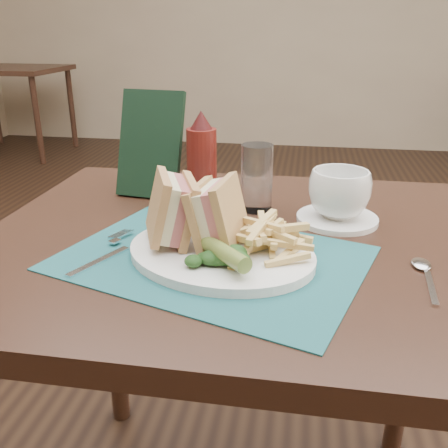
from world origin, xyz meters
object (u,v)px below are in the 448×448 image
Objects in this scene: table_bg_left at (14,111)px; saucer at (337,219)px; coffee_cup at (339,194)px; plate at (221,253)px; table_main at (237,404)px; sandwich_half_b at (205,211)px; ketchup_bottle at (202,157)px; sandwich_half_a at (158,209)px; placemat at (212,258)px; drinking_glass at (257,178)px; check_presenter at (150,144)px.

table_bg_left is 4.16m from saucer.
plate is at bearing -133.98° from coffee_cup.
table_main is 3.00× the size of plate.
sandwich_half_b reaches higher than table_main.
table_bg_left is at bearing 126.95° from ketchup_bottle.
coffee_cup is (0.17, 0.09, 0.43)m from table_main.
sandwich_half_a is 1.00× the size of coffee_cup.
placemat is 0.07m from sandwich_half_b.
table_bg_left is at bearing 129.34° from saucer.
coffee_cup is (2.63, -3.21, 0.43)m from table_bg_left.
saucer is at bearing 46.58° from sandwich_half_b.
ketchup_bottle is at bearing 104.91° from placemat.
ketchup_bottle is (-0.10, 0.17, 0.47)m from table_main.
plate is 2.31× the size of drinking_glass.
saucer is 0.05m from coffee_cup.
placemat is 2.04× the size of check_presenter.
placemat is at bearing -54.48° from table_bg_left.
sandwich_half_a is 0.30m from check_presenter.
table_main is at bearing 16.27° from sandwich_half_a.
ketchup_bottle is at bearing 64.92° from sandwich_half_a.
coffee_cup is (0.19, 0.19, 0.04)m from plate.
table_bg_left is at bearing 103.30° from sandwich_half_a.
coffee_cup is 0.16m from drinking_glass.
drinking_glass is at bearing 82.21° from sandwich_half_b.
ketchup_bottle is (-0.08, 0.27, 0.08)m from plate.
table_bg_left is 4.18m from sandwich_half_b.
saucer is (0.29, 0.18, -0.07)m from sandwich_half_a.
drinking_glass is at bearing 79.43° from placemat.
sandwich_half_a is 0.86× the size of drinking_glass.
sandwich_half_b is at bearing -54.47° from table_bg_left.
table_bg_left is 4.04m from drinking_glass.
ketchup_bottle is 0.12m from check_presenter.
check_presenter is (-0.21, 0.19, 0.48)m from table_main.
table_bg_left is 4.04× the size of check_presenter.
table_bg_left is 3.95m from ketchup_bottle.
sandwich_half_b is at bearing -50.49° from check_presenter.
sandwich_half_a is 1.05× the size of sandwich_half_b.
plate is 2.82× the size of sandwich_half_b.
plate is (0.01, 0.00, 0.01)m from placemat.
table_bg_left is 8.05× the size of sandwich_half_a.
sandwich_half_b is 0.95× the size of coffee_cup.
coffee_cup is 0.40m from check_presenter.
table_bg_left is 4.20m from plate.
saucer reaches higher than placemat.
sandwich_half_a is 0.75× the size of saucer.
sandwich_half_b reaches higher than plate.
saucer is (0.20, 0.20, 0.00)m from placemat.
placemat is 0.29m from ketchup_bottle.
saucer is at bearing -15.06° from ketchup_bottle.
placemat is 3.03× the size of saucer.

